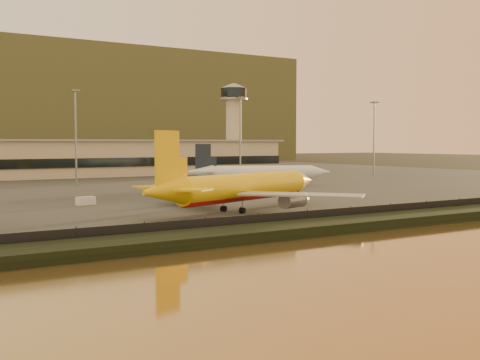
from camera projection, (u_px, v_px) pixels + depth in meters
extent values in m
plane|color=black|center=(286.00, 216.00, 96.81)|extent=(900.00, 900.00, 0.00)
cube|color=black|center=(360.00, 223.00, 82.38)|extent=(320.00, 7.00, 1.40)
cube|color=#2D2D2D|center=(95.00, 182.00, 177.25)|extent=(320.00, 220.00, 0.20)
cube|color=black|center=(340.00, 216.00, 85.73)|extent=(300.00, 0.05, 2.20)
cube|color=tan|center=(66.00, 159.00, 202.27)|extent=(160.00, 22.00, 12.00)
cube|color=black|center=(76.00, 163.00, 192.85)|extent=(160.00, 0.60, 3.00)
cube|color=gray|center=(65.00, 140.00, 201.88)|extent=(164.00, 24.00, 0.60)
cylinder|color=tan|center=(234.00, 134.00, 243.78)|extent=(6.40, 6.40, 30.00)
cylinder|color=black|center=(234.00, 93.00, 242.74)|extent=(10.40, 10.40, 3.50)
cone|color=gray|center=(234.00, 86.00, 242.56)|extent=(11.20, 11.20, 2.00)
cylinder|color=gray|center=(234.00, 99.00, 242.89)|extent=(11.20, 11.20, 0.80)
cylinder|color=slate|center=(76.00, 139.00, 158.48)|extent=(0.50, 0.50, 25.00)
cube|color=slate|center=(75.00, 91.00, 157.69)|extent=(2.20, 2.20, 0.40)
cylinder|color=slate|center=(240.00, 139.00, 183.20)|extent=(0.50, 0.50, 25.00)
cube|color=slate|center=(240.00, 98.00, 182.42)|extent=(2.20, 2.20, 0.40)
cylinder|color=slate|center=(374.00, 140.00, 204.54)|extent=(0.50, 0.50, 25.00)
cube|color=slate|center=(375.00, 102.00, 203.75)|extent=(2.20, 2.20, 0.40)
cube|color=brown|center=(106.00, 110.00, 430.08)|extent=(220.00, 160.00, 70.00)
cylinder|color=yellow|center=(245.00, 186.00, 101.61)|extent=(30.37, 14.60, 4.43)
cylinder|color=#B90A0D|center=(245.00, 191.00, 101.66)|extent=(29.24, 13.39, 3.46)
cone|color=yellow|center=(303.00, 181.00, 115.99)|extent=(7.12, 6.20, 4.43)
cone|color=yellow|center=(163.00, 191.00, 86.54)|extent=(8.72, 6.78, 4.43)
cube|color=yellow|center=(167.00, 157.00, 86.91)|extent=(4.53, 1.93, 7.76)
cube|color=yellow|center=(151.00, 187.00, 90.59)|extent=(4.40, 4.35, 0.27)
cube|color=yellow|center=(194.00, 190.00, 85.12)|extent=(5.95, 5.94, 0.27)
cube|color=gray|center=(190.00, 188.00, 108.27)|extent=(6.68, 19.39, 0.27)
cylinder|color=gray|center=(210.00, 194.00, 108.25)|extent=(5.64, 4.03, 2.44)
cube|color=gray|center=(301.00, 195.00, 93.71)|extent=(17.24, 18.27, 0.27)
cylinder|color=gray|center=(293.00, 200.00, 97.23)|extent=(5.64, 4.03, 2.44)
cylinder|color=black|center=(283.00, 202.00, 111.04)|extent=(1.18, 1.06, 0.98)
cylinder|color=slate|center=(283.00, 200.00, 111.01)|extent=(0.17, 0.17, 1.99)
cylinder|color=black|center=(242.00, 210.00, 98.10)|extent=(1.18, 1.06, 0.98)
cylinder|color=slate|center=(242.00, 207.00, 98.07)|extent=(0.17, 0.17, 1.99)
cylinder|color=black|center=(224.00, 209.00, 100.56)|extent=(1.18, 1.06, 0.98)
cylinder|color=slate|center=(224.00, 206.00, 100.53)|extent=(0.17, 0.17, 1.99)
cylinder|color=white|center=(263.00, 173.00, 160.72)|extent=(26.28, 13.65, 3.73)
cylinder|color=gray|center=(263.00, 175.00, 160.76)|extent=(25.28, 12.61, 2.91)
cone|color=white|center=(321.00, 172.00, 163.41)|extent=(6.25, 5.44, 3.73)
cone|color=white|center=(200.00, 172.00, 157.88)|extent=(7.63, 6.00, 3.73)
cube|color=black|center=(203.00, 156.00, 157.75)|extent=(3.91, 1.83, 6.53)
cube|color=white|center=(204.00, 170.00, 161.79)|extent=(5.14, 5.12, 0.22)
cube|color=white|center=(208.00, 172.00, 154.45)|extent=(3.99, 3.82, 0.22)
cube|color=gray|center=(253.00, 173.00, 170.73)|extent=(15.47, 15.67, 0.22)
cylinder|color=gray|center=(261.00, 177.00, 168.63)|extent=(4.92, 3.60, 2.05)
cube|color=gray|center=(268.00, 177.00, 150.53)|extent=(5.31, 16.82, 0.22)
cylinder|color=gray|center=(273.00, 181.00, 153.39)|extent=(4.92, 3.60, 2.05)
cylinder|color=black|center=(300.00, 184.00, 162.63)|extent=(1.01, 0.92, 0.82)
cylinder|color=slate|center=(300.00, 182.00, 162.60)|extent=(0.20, 0.20, 1.68)
cylinder|color=black|center=(254.00, 185.00, 158.79)|extent=(1.01, 0.92, 0.82)
cylinder|color=slate|center=(254.00, 183.00, 158.76)|extent=(0.20, 0.20, 1.68)
cylinder|color=black|center=(251.00, 184.00, 162.09)|extent=(1.01, 0.92, 0.82)
cylinder|color=slate|center=(251.00, 182.00, 162.07)|extent=(0.20, 0.20, 1.68)
cube|color=yellow|center=(218.00, 195.00, 120.64)|extent=(4.39, 2.29, 1.90)
cube|color=white|center=(86.00, 201.00, 111.34)|extent=(3.67, 2.17, 1.55)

